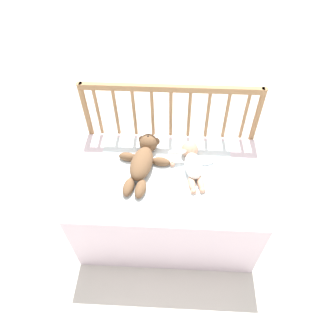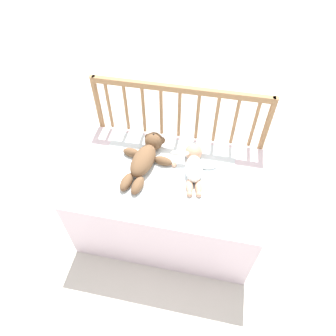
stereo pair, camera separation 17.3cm
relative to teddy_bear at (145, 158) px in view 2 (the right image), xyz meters
name	(u,v)px [view 2 (the right image)]	position (x,y,z in m)	size (l,w,h in m)	color
ground_plane	(168,222)	(0.15, -0.08, -0.57)	(12.00, 12.00, 0.00)	silver
crib_mattress	(168,202)	(0.15, -0.08, -0.31)	(1.11, 0.68, 0.52)	silver
crib_rail	(179,123)	(0.15, 0.29, 0.06)	(1.11, 0.04, 0.90)	#997047
blanket	(166,170)	(0.13, -0.03, -0.05)	(0.80, 0.53, 0.01)	white
teddy_bear	(145,158)	(0.00, 0.00, 0.00)	(0.33, 0.46, 0.12)	brown
baby	(194,165)	(0.29, 0.00, 0.00)	(0.29, 0.36, 0.11)	white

